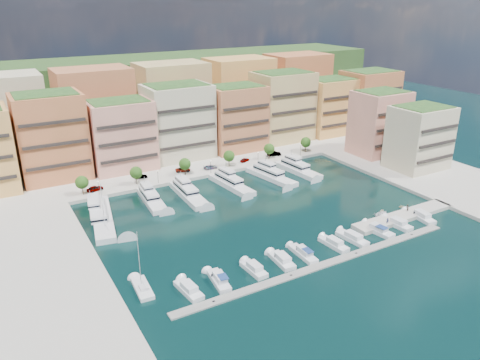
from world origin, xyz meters
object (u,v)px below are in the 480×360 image
(tree_1, at_px, (136,173))
(yacht_5, at_px, (297,168))
(lamppost_1, at_px, (158,174))
(yacht_0, at_px, (101,215))
(lamppost_2, at_px, (211,165))
(cruiser_8, at_px, (397,224))
(tree_3, at_px, (229,156))
(car_5, at_px, (274,153))
(yacht_2, at_px, (188,192))
(cruiser_4, at_px, (303,254))
(yacht_1, at_px, (151,198))
(yacht_4, at_px, (270,175))
(lamppost_0, at_px, (98,185))
(tree_0, at_px, (82,182))
(car_3, at_px, (211,167))
(car_2, at_px, (183,170))
(tender_2, at_px, (381,214))
(person_0, at_px, (388,221))
(cruiser_1, at_px, (219,280))
(cruiser_9, at_px, (421,217))
(yacht_3, at_px, (230,183))
(person_1, at_px, (407,208))
(car_1, at_px, (141,176))
(tree_5, at_px, (306,142))
(tender_1, at_px, (382,211))
(cruiser_7, at_px, (378,230))
(sailboat_2, at_px, (106,231))
(cruiser_3, at_px, (282,261))
(cruiser_6, at_px, (352,238))
(cruiser_5, at_px, (334,244))
(tree_2, at_px, (185,164))
(car_4, at_px, (245,160))
(car_0, at_px, (95,188))
(lamppost_3, at_px, (258,156))
(cruiser_2, at_px, (254,269))
(tree_4, at_px, (269,149))
(tender_3, at_px, (401,206))
(sailboat_0, at_px, (143,289))

(tree_1, bearing_deg, yacht_5, -14.61)
(lamppost_1, relative_size, yacht_0, 0.15)
(lamppost_2, height_order, cruiser_8, lamppost_2)
(tree_3, height_order, car_5, tree_3)
(yacht_2, relative_size, cruiser_4, 2.39)
(yacht_1, distance_m, yacht_4, 39.41)
(lamppost_0, height_order, cruiser_4, lamppost_0)
(tree_0, bearing_deg, lamppost_1, -5.97)
(tree_0, height_order, car_3, tree_0)
(lamppost_1, bearing_deg, car_2, 27.64)
(tender_2, height_order, person_0, person_0)
(cruiser_1, relative_size, car_3, 1.78)
(yacht_4, height_order, cruiser_1, yacht_4)
(cruiser_9, relative_size, car_5, 1.77)
(yacht_3, distance_m, person_1, 51.53)
(lamppost_2, distance_m, car_1, 22.42)
(tree_5, relative_size, person_0, 3.59)
(car_2, bearing_deg, tender_1, -134.16)
(cruiser_7, xyz_separation_m, sailboat_2, (-58.07, 33.52, -0.25))
(lamppost_0, distance_m, cruiser_3, 61.41)
(cruiser_6, bearing_deg, yacht_1, 126.77)
(cruiser_8, relative_size, car_1, 1.96)
(cruiser_5, bearing_deg, car_1, 112.24)
(tree_2, height_order, car_4, tree_2)
(car_0, bearing_deg, lamppost_3, -108.77)
(lamppost_3, xyz_separation_m, yacht_3, (-17.01, -11.23, -2.62))
(yacht_1, xyz_separation_m, tender_1, (51.81, -37.45, -0.65))
(tree_0, xyz_separation_m, lamppost_3, (58.00, -2.30, -0.92))
(car_2, bearing_deg, tree_1, 113.60)
(yacht_3, distance_m, cruiser_2, 48.31)
(cruiser_4, distance_m, car_4, 63.12)
(cruiser_5, xyz_separation_m, car_3, (-2.58, 59.05, 1.14))
(tender_1, distance_m, car_1, 73.21)
(tree_4, distance_m, tender_2, 51.81)
(tree_3, bearing_deg, person_0, -76.02)
(yacht_2, bearing_deg, yacht_5, 1.16)
(tree_5, xyz_separation_m, car_2, (-47.39, 3.25, -3.06))
(lamppost_0, height_order, cruiser_8, lamppost_0)
(car_2, bearing_deg, lamppost_0, 113.50)
(yacht_2, distance_m, person_1, 61.08)
(lamppost_1, relative_size, car_4, 1.08)
(tree_2, bearing_deg, sailboat_2, -142.50)
(yacht_0, bearing_deg, car_3, 23.51)
(tree_4, relative_size, cruiser_9, 0.63)
(cruiser_7, relative_size, car_0, 1.86)
(tender_3, bearing_deg, sailboat_2, 78.32)
(yacht_5, distance_m, cruiser_9, 45.52)
(yacht_0, bearing_deg, tree_5, 11.94)
(tree_0, distance_m, tree_2, 32.00)
(sailboat_0, bearing_deg, tender_2, 1.09)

